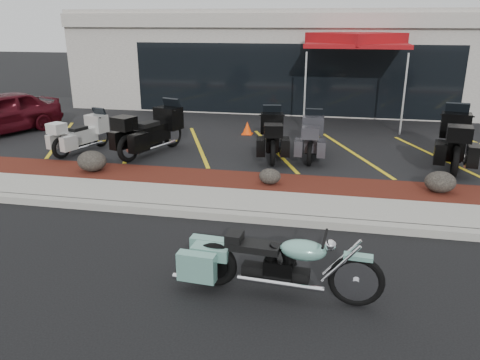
% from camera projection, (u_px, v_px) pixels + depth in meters
% --- Properties ---
extents(ground, '(90.00, 90.00, 0.00)m').
position_uv_depth(ground, '(232.00, 241.00, 8.05)').
color(ground, black).
rests_on(ground, ground).
extents(curb, '(24.00, 0.25, 0.15)m').
position_uv_depth(curb, '(242.00, 216.00, 8.86)').
color(curb, gray).
rests_on(curb, ground).
extents(sidewalk, '(24.00, 1.20, 0.15)m').
position_uv_depth(sidewalk, '(248.00, 203.00, 9.51)').
color(sidewalk, gray).
rests_on(sidewalk, ground).
extents(mulch_bed, '(24.00, 1.20, 0.16)m').
position_uv_depth(mulch_bed, '(258.00, 184.00, 10.62)').
color(mulch_bed, '#3D170E').
rests_on(mulch_bed, ground).
extents(upper_lot, '(26.00, 9.60, 0.15)m').
position_uv_depth(upper_lot, '(283.00, 131.00, 15.63)').
color(upper_lot, black).
rests_on(upper_lot, ground).
extents(dealership_building, '(18.00, 8.16, 4.00)m').
position_uv_depth(dealership_building, '(300.00, 58.00, 20.83)').
color(dealership_building, gray).
rests_on(dealership_building, ground).
extents(boulder_left, '(0.70, 0.59, 0.50)m').
position_uv_depth(boulder_left, '(92.00, 161.00, 11.17)').
color(boulder_left, black).
rests_on(boulder_left, mulch_bed).
extents(boulder_mid, '(0.49, 0.40, 0.34)m').
position_uv_depth(boulder_mid, '(270.00, 176.00, 10.33)').
color(boulder_mid, black).
rests_on(boulder_mid, mulch_bed).
extents(boulder_right, '(0.64, 0.53, 0.45)m').
position_uv_depth(boulder_right, '(440.00, 182.00, 9.81)').
color(boulder_right, black).
rests_on(boulder_right, mulch_bed).
extents(hero_cruiser, '(2.81, 0.91, 0.97)m').
position_uv_depth(hero_cruiser, '(357.00, 274.00, 6.06)').
color(hero_cruiser, '#69A495').
rests_on(hero_cruiser, ground).
extents(touring_white, '(1.32, 2.07, 1.13)m').
position_uv_depth(touring_white, '(100.00, 127.00, 13.29)').
color(touring_white, '#BABAB6').
rests_on(touring_white, upper_lot).
extents(touring_black_front, '(1.71, 2.59, 1.41)m').
position_uv_depth(touring_black_front, '(172.00, 123.00, 13.20)').
color(touring_black_front, black).
rests_on(touring_black_front, upper_lot).
extents(touring_black_mid, '(1.15, 2.28, 1.27)m').
position_uv_depth(touring_black_mid, '(272.00, 127.00, 12.98)').
color(touring_black_mid, black).
rests_on(touring_black_mid, upper_lot).
extents(touring_grey, '(0.78, 2.04, 1.19)m').
position_uv_depth(touring_grey, '(313.00, 130.00, 12.88)').
color(touring_grey, '#333339').
rests_on(touring_grey, upper_lot).
extents(touring_black_rear, '(1.39, 2.63, 1.46)m').
position_uv_depth(touring_black_rear, '(454.00, 130.00, 12.18)').
color(touring_black_rear, black).
rests_on(touring_black_rear, upper_lot).
extents(traffic_cone, '(0.36, 0.36, 0.40)m').
position_uv_depth(traffic_cone, '(247.00, 128.00, 14.87)').
color(traffic_cone, '#FF4608').
rests_on(traffic_cone, upper_lot).
extents(popup_canopy, '(3.85, 3.85, 3.06)m').
position_uv_depth(popup_canopy, '(356.00, 41.00, 15.72)').
color(popup_canopy, silver).
rests_on(popup_canopy, upper_lot).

